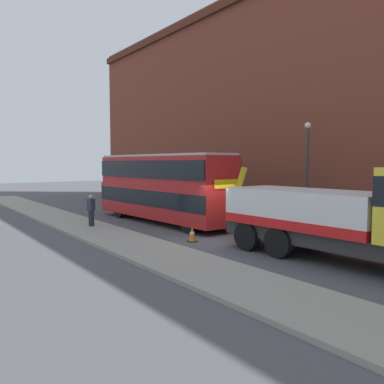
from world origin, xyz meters
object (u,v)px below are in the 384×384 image
Objects in this scene: pedestrian_onlooker at (91,211)px; traffic_cone_near_bus at (192,234)px; double_decker_bus at (162,185)px; street_lamp at (307,164)px; recovery_tow_truck at (350,215)px.

pedestrian_onlooker is 6.49m from traffic_cone_near_bus.
double_decker_bus is 4.54m from pedestrian_onlooker.
street_lamp is (6.16, 10.30, 2.49)m from pedestrian_onlooker.
traffic_cone_near_bus is (5.81, -2.03, -1.89)m from double_decker_bus.
pedestrian_onlooker is 2.38× the size of traffic_cone_near_bus.
traffic_cone_near_bus is (6.03, 2.32, -0.64)m from pedestrian_onlooker.
traffic_cone_near_bus is at bearing -90.92° from street_lamp.
double_decker_bus is at bearing -134.94° from street_lamp.
double_decker_bus is 15.46× the size of traffic_cone_near_bus.
traffic_cone_near_bus is at bearing -12.36° from pedestrian_onlooker.
double_decker_bus is at bearing 53.66° from pedestrian_onlooker.
recovery_tow_truck is 1.75× the size of street_lamp.
double_decker_bus is 1.91× the size of street_lamp.
recovery_tow_truck is 14.16× the size of traffic_cone_near_bus.
street_lamp is (-6.31, 5.93, 1.71)m from recovery_tow_truck.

